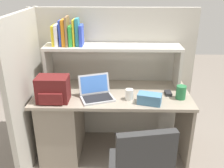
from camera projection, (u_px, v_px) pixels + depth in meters
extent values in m
plane|color=slate|center=(112.00, 150.00, 2.88)|extent=(8.00, 8.00, 0.00)
cube|color=gray|center=(112.00, 94.00, 2.61)|extent=(1.60, 0.70, 0.03)
cube|color=gray|center=(62.00, 123.00, 2.76)|extent=(0.40, 0.64, 0.70)
cube|color=gray|center=(183.00, 125.00, 2.73)|extent=(0.03, 0.64, 0.70)
cube|color=#B2ADA0|center=(113.00, 76.00, 2.93)|extent=(1.84, 0.05, 1.55)
cube|color=#B2ADA0|center=(29.00, 90.00, 2.56)|extent=(0.05, 1.06, 1.55)
cube|color=#BCB7AC|center=(48.00, 67.00, 2.72)|extent=(0.03, 0.28, 0.42)
cube|color=#BCB7AC|center=(178.00, 68.00, 2.69)|extent=(0.03, 0.28, 0.42)
cube|color=beige|center=(113.00, 47.00, 2.61)|extent=(1.44, 0.28, 0.03)
cube|color=yellow|center=(54.00, 35.00, 2.59)|extent=(0.03, 0.16, 0.21)
cube|color=white|center=(57.00, 35.00, 2.58)|extent=(0.03, 0.17, 0.22)
cube|color=blue|center=(61.00, 33.00, 2.57)|extent=(0.02, 0.13, 0.26)
cube|color=orange|center=(64.00, 33.00, 2.56)|extent=(0.03, 0.14, 0.27)
cube|color=olive|center=(67.00, 31.00, 2.56)|extent=(0.02, 0.18, 0.30)
cube|color=green|center=(71.00, 36.00, 2.57)|extent=(0.04, 0.15, 0.21)
cube|color=yellow|center=(74.00, 33.00, 2.57)|extent=(0.02, 0.16, 0.27)
cube|color=teal|center=(77.00, 32.00, 2.57)|extent=(0.04, 0.13, 0.28)
cube|color=blue|center=(81.00, 35.00, 2.57)|extent=(0.03, 0.16, 0.21)
cube|color=#B7BABF|center=(97.00, 98.00, 2.45)|extent=(0.37, 0.31, 0.02)
cube|color=black|center=(98.00, 98.00, 2.44)|extent=(0.31, 0.25, 0.00)
cube|color=#B7BABF|center=(94.00, 84.00, 2.51)|extent=(0.31, 0.17, 0.20)
cube|color=#3F72CC|center=(94.00, 84.00, 2.51)|extent=(0.27, 0.14, 0.16)
cube|color=#591919|center=(53.00, 89.00, 2.39)|extent=(0.30, 0.20, 0.25)
cube|color=maroon|center=(51.00, 99.00, 2.31)|extent=(0.22, 0.04, 0.11)
cube|color=#262628|center=(168.00, 93.00, 2.55)|extent=(0.06, 0.11, 0.03)
cylinder|color=white|center=(129.00, 94.00, 2.43)|extent=(0.08, 0.08, 0.11)
cube|color=teal|center=(149.00, 99.00, 2.36)|extent=(0.24, 0.18, 0.10)
cylinder|color=#26723F|center=(181.00, 92.00, 2.45)|extent=(0.10, 0.10, 0.13)
cube|color=#2D2D2D|center=(146.00, 161.00, 1.66)|extent=(0.40, 0.13, 0.44)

